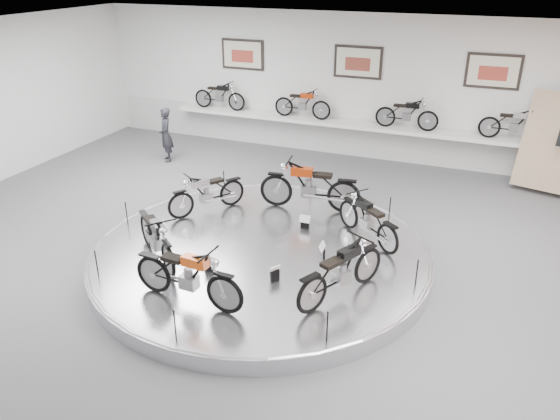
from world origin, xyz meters
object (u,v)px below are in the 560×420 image
at_px(bike_c, 207,192).
at_px(visitor, 166,135).
at_px(bike_a, 368,219).
at_px(bike_f, 341,271).
at_px(shelf, 352,125).
at_px(bike_e, 187,275).
at_px(display_platform, 261,255).
at_px(bike_b, 310,186).
at_px(bike_d, 156,237).

distance_m(bike_c, visitor, 4.44).
relative_size(bike_a, bike_f, 0.93).
relative_size(shelf, bike_e, 6.50).
bearing_deg(bike_f, display_platform, 87.95).
height_order(shelf, visitor, visitor).
height_order(shelf, bike_a, bike_a).
relative_size(bike_a, bike_c, 1.00).
xyz_separation_m(bike_a, visitor, (-6.58, 3.17, 0.01)).
relative_size(display_platform, bike_b, 3.42).
relative_size(bike_a, bike_e, 0.91).
bearing_deg(bike_d, visitor, 160.27).
distance_m(bike_a, bike_f, 2.08).
relative_size(bike_b, bike_d, 1.16).
distance_m(display_platform, bike_c, 2.11).
height_order(display_platform, visitor, visitor).
relative_size(bike_b, visitor, 1.22).
relative_size(bike_f, visitor, 1.08).
distance_m(bike_a, bike_b, 1.78).
bearing_deg(visitor, bike_c, 3.44).
distance_m(shelf, bike_b, 4.40).
height_order(bike_b, bike_c, bike_b).
height_order(shelf, bike_c, bike_c).
relative_size(display_platform, bike_c, 4.16).
height_order(bike_d, visitor, visitor).
bearing_deg(visitor, bike_f, 11.22).
xyz_separation_m(display_platform, bike_b, (0.27, 2.01, 0.70)).
bearing_deg(bike_c, visitor, -102.49).
xyz_separation_m(bike_b, bike_d, (-1.81, -3.13, -0.07)).
relative_size(display_platform, bike_d, 3.96).
bearing_deg(bike_a, bike_f, 130.75).
height_order(bike_a, bike_c, bike_c).
bearing_deg(bike_c, bike_f, 93.66).
distance_m(bike_f, visitor, 8.48).
bearing_deg(bike_e, bike_c, 117.83).
relative_size(display_platform, bike_a, 4.17).
bearing_deg(bike_b, display_platform, 73.99).
xyz_separation_m(bike_b, bike_c, (-1.99, -0.96, -0.10)).
bearing_deg(bike_f, shelf, 40.42).
relative_size(bike_a, bike_b, 0.82).
height_order(bike_d, bike_f, bike_f).
bearing_deg(bike_b, bike_d, 51.58).
bearing_deg(bike_c, display_platform, 92.04).
xyz_separation_m(bike_a, bike_e, (-2.11, -3.13, 0.05)).
height_order(display_platform, bike_f, bike_f).
bearing_deg(bike_d, bike_a, 72.34).
height_order(display_platform, bike_e, bike_e).
height_order(bike_c, bike_d, bike_d).
xyz_separation_m(bike_b, bike_f, (1.59, -3.02, -0.07)).
xyz_separation_m(shelf, bike_d, (-1.54, -7.51, -0.22)).
distance_m(bike_e, bike_f, 2.43).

